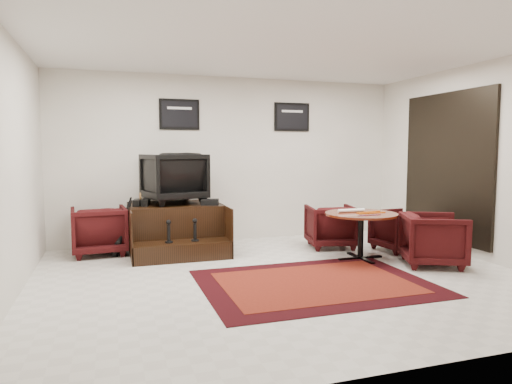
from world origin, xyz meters
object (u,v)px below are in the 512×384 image
shine_chair (174,175)px  table_chair_window (399,228)px  shine_podium (176,229)px  table_chair_back (331,224)px  meeting_table (361,219)px  table_chair_corner (433,237)px  armchair_side (99,228)px

shine_chair → table_chair_window: shine_chair is taller
shine_podium → shine_chair: shine_chair is taller
shine_chair → shine_podium: bearing=77.0°
shine_chair → table_chair_back: bearing=152.1°
shine_chair → table_chair_window: bearing=147.4°
shine_podium → meeting_table: size_ratio=1.42×
shine_chair → table_chair_back: (2.41, -0.65, -0.79)m
table_chair_back → meeting_table: bearing=104.8°
meeting_table → table_chair_window: bearing=20.0°
meeting_table → table_chair_corner: table_chair_corner is taller
armchair_side → meeting_table: (3.58, -1.47, 0.18)m
meeting_table → table_chair_window: size_ratio=1.47×
armchair_side → table_chair_window: size_ratio=1.15×
table_chair_window → meeting_table: bearing=104.0°
meeting_table → table_chair_corner: bearing=-39.8°
shine_chair → table_chair_window: (3.32, -1.19, -0.82)m
shine_chair → table_chair_corner: bearing=133.4°
table_chair_back → table_chair_window: table_chair_back is taller
armchair_side → table_chair_back: armchair_side is taller
table_chair_back → table_chair_window: 1.06m
shine_chair → table_chair_back: 2.62m
shine_chair → armchair_side: size_ratio=1.11×
shine_chair → table_chair_corner: 3.92m
table_chair_window → table_chair_corner: (-0.12, -0.94, 0.04)m
armchair_side → table_chair_corner: (4.33, -2.09, -0.01)m
meeting_table → table_chair_corner: size_ratio=1.31×
shine_podium → armchair_side: (-1.13, 0.11, 0.06)m
armchair_side → table_chair_window: armchair_side is taller
table_chair_back → table_chair_window: size_ratio=1.08×
shine_chair → table_chair_window: size_ratio=1.27×
shine_podium → table_chair_back: bearing=-11.7°
armchair_side → meeting_table: armchair_side is taller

